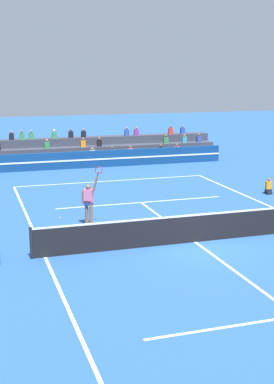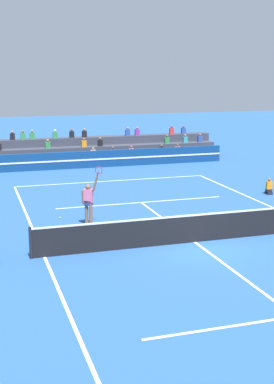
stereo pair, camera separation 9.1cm
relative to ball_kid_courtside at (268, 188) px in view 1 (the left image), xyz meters
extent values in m
plane|color=#285699|center=(-6.79, -6.18, -0.33)|extent=(120.00, 120.00, 0.00)
cube|color=white|center=(-6.79, 5.72, -0.33)|extent=(11.00, 0.10, 0.01)
cube|color=white|center=(-12.29, -6.18, -0.33)|extent=(0.10, 23.80, 0.01)
cube|color=white|center=(-6.79, 0.25, -0.33)|extent=(8.25, 0.10, 0.01)
cube|color=white|center=(-6.79, -6.18, -0.33)|extent=(0.10, 12.85, 0.01)
cylinder|color=black|center=(-12.74, -6.18, 0.22)|extent=(0.10, 0.10, 1.10)
cube|color=black|center=(-6.79, -6.18, 0.17)|extent=(11.90, 0.02, 1.00)
cube|color=white|center=(-6.79, -6.18, 0.70)|extent=(11.90, 0.04, 0.06)
cube|color=navy|center=(-6.79, 10.39, 0.22)|extent=(18.00, 0.24, 1.10)
cube|color=white|center=(-6.79, 10.26, 0.22)|extent=(18.00, 0.02, 0.10)
cube|color=#383D4C|center=(-6.79, 11.66, -0.06)|extent=(18.94, 0.95, 0.55)
cube|color=pink|center=(-3.89, 11.49, 0.44)|extent=(0.32, 0.22, 0.44)
sphere|color=brown|center=(-3.89, 11.49, 0.76)|extent=(0.18, 0.18, 0.18)
cube|color=black|center=(-1.67, 11.49, 0.44)|extent=(0.32, 0.22, 0.44)
sphere|color=brown|center=(-1.67, 11.49, 0.76)|extent=(0.18, 0.18, 0.18)
cube|color=silver|center=(-6.57, 11.49, 0.44)|extent=(0.32, 0.22, 0.44)
sphere|color=#9E7051|center=(-6.57, 11.49, 0.76)|extent=(0.18, 0.18, 0.18)
cube|color=#2D4CA5|center=(-5.20, 11.49, 0.44)|extent=(0.32, 0.22, 0.44)
sphere|color=brown|center=(-5.20, 11.49, 0.76)|extent=(0.18, 0.18, 0.18)
cube|color=pink|center=(-0.47, 11.49, 0.44)|extent=(0.32, 0.22, 0.44)
sphere|color=brown|center=(-0.47, 11.49, 0.76)|extent=(0.18, 0.18, 0.18)
cube|color=#383D4C|center=(-6.79, 12.61, 0.22)|extent=(18.94, 0.95, 1.10)
cube|color=#338C4C|center=(-0.93, 12.44, 0.99)|extent=(0.32, 0.22, 0.44)
sphere|color=brown|center=(-0.93, 12.44, 1.31)|extent=(0.18, 0.18, 0.18)
cube|color=#338C4C|center=(-9.47, 12.44, 0.99)|extent=(0.32, 0.22, 0.44)
sphere|color=#9E7051|center=(-9.47, 12.44, 1.31)|extent=(0.18, 0.18, 0.18)
cube|color=#2D4CA5|center=(1.66, 12.44, 0.99)|extent=(0.32, 0.22, 0.44)
sphere|color=brown|center=(1.66, 12.44, 1.31)|extent=(0.18, 0.18, 0.18)
cube|color=teal|center=(0.50, 12.44, 0.99)|extent=(0.32, 0.22, 0.44)
sphere|color=#9E7051|center=(0.50, 12.44, 1.31)|extent=(0.18, 0.18, 0.18)
cube|color=black|center=(-5.85, 12.44, 0.99)|extent=(0.32, 0.22, 0.44)
sphere|color=brown|center=(-5.85, 12.44, 1.31)|extent=(0.18, 0.18, 0.18)
cube|color=orange|center=(-6.99, 12.44, 0.99)|extent=(0.32, 0.22, 0.44)
sphere|color=brown|center=(-6.99, 12.44, 1.31)|extent=(0.18, 0.18, 0.18)
cube|color=#383D4C|center=(-6.79, 13.56, 0.49)|extent=(18.94, 0.95, 1.65)
cube|color=red|center=(-0.20, 13.39, 1.54)|extent=(0.32, 0.22, 0.44)
sphere|color=brown|center=(-0.20, 13.39, 1.86)|extent=(0.18, 0.18, 0.18)
cube|color=purple|center=(-2.87, 13.39, 1.54)|extent=(0.32, 0.22, 0.44)
sphere|color=#9E7051|center=(-2.87, 13.39, 1.86)|extent=(0.18, 0.18, 0.18)
cube|color=#338C4C|center=(-11.00, 13.39, 1.54)|extent=(0.32, 0.22, 0.44)
sphere|color=brown|center=(-11.00, 13.39, 1.86)|extent=(0.18, 0.18, 0.18)
cube|color=#2D4CA5|center=(-3.58, 13.39, 1.54)|extent=(0.32, 0.22, 0.44)
sphere|color=#9E7051|center=(-3.58, 13.39, 1.86)|extent=(0.18, 0.18, 0.18)
cube|color=black|center=(-6.75, 13.39, 1.54)|extent=(0.32, 0.22, 0.44)
sphere|color=#9E7051|center=(-6.75, 13.39, 1.86)|extent=(0.18, 0.18, 0.18)
cube|color=black|center=(-7.65, 13.39, 1.54)|extent=(0.32, 0.22, 0.44)
sphere|color=brown|center=(-7.65, 13.39, 1.86)|extent=(0.18, 0.18, 0.18)
cube|color=#338C4C|center=(-10.37, 13.39, 1.54)|extent=(0.32, 0.22, 0.44)
sphere|color=#9E7051|center=(-10.37, 13.39, 1.86)|extent=(0.18, 0.18, 0.18)
cube|color=black|center=(-11.70, 13.39, 1.54)|extent=(0.32, 0.22, 0.44)
sphere|color=#9E7051|center=(-11.70, 13.39, 1.86)|extent=(0.18, 0.18, 0.18)
cube|color=#2D4CA5|center=(0.74, 13.39, 1.54)|extent=(0.32, 0.22, 0.44)
sphere|color=brown|center=(0.74, 13.39, 1.86)|extent=(0.18, 0.18, 0.18)
cube|color=#338C4C|center=(-8.81, 13.39, 1.54)|extent=(0.32, 0.22, 0.44)
sphere|color=beige|center=(-8.81, 13.39, 1.86)|extent=(0.18, 0.18, 0.18)
cube|color=black|center=(0.00, 0.00, -0.27)|extent=(0.28, 0.36, 0.12)
cube|color=black|center=(0.00, 0.00, -0.15)|extent=(0.28, 0.24, 0.18)
cube|color=orange|center=(0.00, 0.00, 0.14)|extent=(0.30, 0.18, 0.40)
sphere|color=brown|center=(0.00, 0.00, 0.43)|extent=(0.17, 0.17, 0.17)
cylinder|color=brown|center=(-10.10, -2.77, 0.12)|extent=(0.14, 0.14, 0.90)
cylinder|color=brown|center=(-9.96, -2.95, 0.12)|extent=(0.14, 0.14, 0.90)
cube|color=navy|center=(-10.03, -2.84, 0.61)|extent=(0.38, 0.34, 0.20)
cube|color=pink|center=(-10.03, -2.84, 0.91)|extent=(0.41, 0.37, 0.56)
sphere|color=brown|center=(-10.03, -2.84, 1.27)|extent=(0.22, 0.22, 0.22)
cube|color=white|center=(-10.08, -2.73, -0.29)|extent=(0.24, 0.28, 0.09)
cube|color=white|center=(-9.94, -2.92, -0.29)|extent=(0.24, 0.28, 0.09)
cylinder|color=brown|center=(-10.23, -2.70, 0.85)|extent=(0.09, 0.09, 0.56)
cylinder|color=brown|center=(-9.78, -3.01, 1.42)|extent=(0.26, 0.21, 0.60)
cylinder|color=black|center=(-9.68, -3.07, 1.80)|extent=(0.09, 0.08, 0.22)
torus|color=#B21E1E|center=(-9.64, -3.09, 1.97)|extent=(0.33, 0.23, 0.38)
sphere|color=#C6DB33|center=(-10.98, -1.46, -0.30)|extent=(0.07, 0.07, 0.07)
camera|label=1|loc=(-14.52, -23.42, 5.77)|focal=50.00mm
camera|label=2|loc=(-14.43, -23.45, 5.77)|focal=50.00mm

